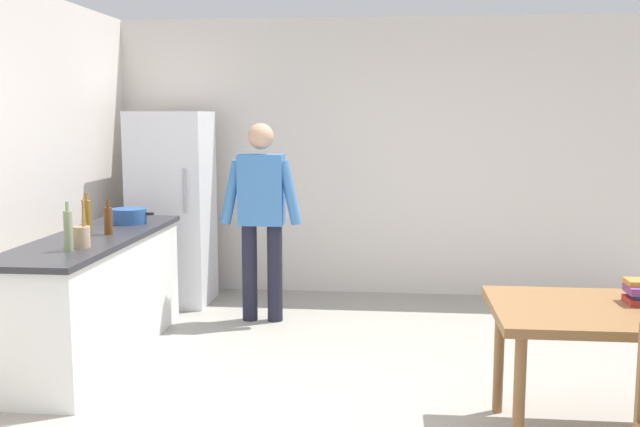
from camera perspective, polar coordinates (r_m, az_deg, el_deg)
The scene contains 11 objects.
ground_plane at distance 4.57m, azimuth 3.43°, elevation -15.08°, with size 14.00×14.00×0.00m, color #9E998E.
wall_back at distance 7.22m, azimuth 4.47°, elevation 4.39°, with size 6.40×0.12×2.70m, color silver.
kitchen_counter at distance 5.61m, azimuth -17.19°, elevation -6.20°, with size 0.64×2.20×0.90m.
refrigerator at distance 6.97m, azimuth -11.49°, elevation 0.42°, with size 0.70×0.67×1.80m.
person at distance 6.20m, azimuth -4.61°, elevation 0.39°, with size 0.70×0.22×1.70m.
dining_table at distance 4.24m, azimuth 22.77°, elevation -7.84°, with size 1.40×0.90×0.75m.
cooking_pot at distance 6.06m, azimuth -14.71°, elevation -0.19°, with size 0.40×0.28×0.12m.
utensil_jar at distance 5.04m, azimuth -18.15°, elevation -1.67°, with size 0.11×0.11×0.32m.
bottle_oil_amber at distance 5.84m, azimuth -17.81°, elevation -0.05°, with size 0.06×0.06×0.28m.
bottle_beer_brown at distance 5.53m, azimuth -16.26°, elevation -0.50°, with size 0.06×0.06×0.26m.
bottle_vinegar_tall at distance 4.93m, azimuth -19.12°, elevation -1.25°, with size 0.06×0.06×0.32m.
Camera 1 is at (0.15, -4.21, 1.77)m, focal length 40.85 mm.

